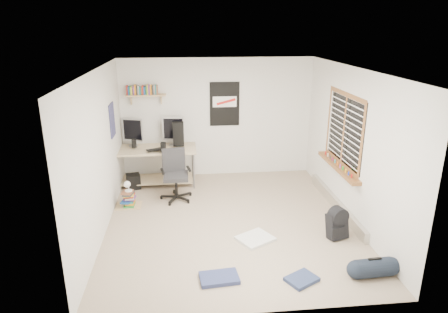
{
  "coord_description": "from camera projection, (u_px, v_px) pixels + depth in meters",
  "views": [
    {
      "loc": [
        -0.71,
        -5.95,
        3.14
      ],
      "look_at": [
        -0.08,
        0.15,
        1.09
      ],
      "focal_mm": 32.0,
      "sensor_mm": 36.0,
      "label": 1
    }
  ],
  "objects": [
    {
      "name": "speaker_left",
      "position": [
        134.0,
        143.0,
        7.92
      ],
      "size": [
        0.09,
        0.09,
        0.18
      ],
      "primitive_type": "cube",
      "rotation": [
        0.0,
        0.0,
        0.06
      ],
      "color": "black",
      "rests_on": "desk"
    },
    {
      "name": "left_wall",
      "position": [
        100.0,
        154.0,
        6.09
      ],
      "size": [
        0.01,
        4.5,
        2.5
      ],
      "primitive_type": "cube",
      "color": "silver",
      "rests_on": "ground"
    },
    {
      "name": "window",
      "position": [
        343.0,
        130.0,
        6.69
      ],
      "size": [
        0.1,
        1.5,
        1.26
      ],
      "primitive_type": "cube",
      "color": "brown",
      "rests_on": "right_wall"
    },
    {
      "name": "jeans_a",
      "position": [
        219.0,
        278.0,
        5.14
      ],
      "size": [
        0.52,
        0.36,
        0.05
      ],
      "primitive_type": "cube",
      "rotation": [
        0.0,
        0.0,
        0.09
      ],
      "color": "navy",
      "rests_on": "floor"
    },
    {
      "name": "jeans_b",
      "position": [
        302.0,
        279.0,
        5.12
      ],
      "size": [
        0.48,
        0.44,
        0.05
      ],
      "primitive_type": "cube",
      "rotation": [
        0.0,
        0.0,
        0.51
      ],
      "color": "navy",
      "rests_on": "floor"
    },
    {
      "name": "pc_tower",
      "position": [
        178.0,
        132.0,
        8.16
      ],
      "size": [
        0.23,
        0.46,
        0.48
      ],
      "primitive_type": "cube",
      "rotation": [
        0.0,
        0.0,
        0.02
      ],
      "color": "black",
      "rests_on": "desk"
    },
    {
      "name": "book_stack",
      "position": [
        128.0,
        198.0,
        7.19
      ],
      "size": [
        0.48,
        0.41,
        0.29
      ],
      "primitive_type": "cube",
      "rotation": [
        0.0,
        0.0,
        0.14
      ],
      "color": "brown",
      "rests_on": "floor"
    },
    {
      "name": "monitor_left",
      "position": [
        133.0,
        134.0,
        8.07
      ],
      "size": [
        0.43,
        0.23,
        0.46
      ],
      "primitive_type": "cube",
      "rotation": [
        0.0,
        0.0,
        -0.31
      ],
      "color": "#ABAAB0",
      "rests_on": "desk"
    },
    {
      "name": "subwoofer",
      "position": [
        134.0,
        182.0,
        7.98
      ],
      "size": [
        0.31,
        0.31,
        0.29
      ],
      "primitive_type": "cube",
      "rotation": [
        0.0,
        0.0,
        0.23
      ],
      "color": "black",
      "rests_on": "floor"
    },
    {
      "name": "speaker_right",
      "position": [
        163.0,
        147.0,
        7.69
      ],
      "size": [
        0.1,
        0.1,
        0.18
      ],
      "primitive_type": "cube",
      "rotation": [
        0.0,
        0.0,
        -0.17
      ],
      "color": "black",
      "rests_on": "desk"
    },
    {
      "name": "right_wall",
      "position": [
        352.0,
        146.0,
        6.48
      ],
      "size": [
        0.01,
        4.5,
        2.5
      ],
      "primitive_type": "cube",
      "color": "silver",
      "rests_on": "ground"
    },
    {
      "name": "desk_lamp",
      "position": [
        128.0,
        187.0,
        7.1
      ],
      "size": [
        0.19,
        0.24,
        0.22
      ],
      "primitive_type": "cube",
      "rotation": [
        0.0,
        0.0,
        -0.29
      ],
      "color": "white",
      "rests_on": "book_stack"
    },
    {
      "name": "office_chair",
      "position": [
        176.0,
        175.0,
        7.36
      ],
      "size": [
        0.72,
        0.72,
        0.95
      ],
      "primitive_type": "cube",
      "rotation": [
        0.0,
        0.0,
        0.18
      ],
      "color": "#262629",
      "rests_on": "floor"
    },
    {
      "name": "poster_back_wall",
      "position": [
        225.0,
        104.0,
        8.31
      ],
      "size": [
        0.62,
        0.03,
        0.92
      ],
      "primitive_type": "cube",
      "color": "black",
      "rests_on": "back_wall"
    },
    {
      "name": "ceiling",
      "position": [
        230.0,
        69.0,
        5.88
      ],
      "size": [
        4.0,
        4.5,
        0.01
      ],
      "primitive_type": "cube",
      "color": "white",
      "rests_on": "ground"
    },
    {
      "name": "poster_left_wall",
      "position": [
        112.0,
        120.0,
        7.14
      ],
      "size": [
        0.02,
        0.42,
        0.6
      ],
      "primitive_type": "cube",
      "color": "navy",
      "rests_on": "left_wall"
    },
    {
      "name": "floor",
      "position": [
        229.0,
        221.0,
        6.68
      ],
      "size": [
        4.0,
        4.5,
        0.01
      ],
      "primitive_type": "cube",
      "color": "gray",
      "rests_on": "ground"
    },
    {
      "name": "tshirt",
      "position": [
        255.0,
        239.0,
        6.1
      ],
      "size": [
        0.65,
        0.62,
        0.04
      ],
      "primitive_type": "cube",
      "rotation": [
        0.0,
        0.0,
        0.52
      ],
      "color": "silver",
      "rests_on": "floor"
    },
    {
      "name": "monitor_right",
      "position": [
        173.0,
        133.0,
        8.13
      ],
      "size": [
        0.44,
        0.17,
        0.47
      ],
      "primitive_type": "cube",
      "rotation": [
        0.0,
        0.0,
        -0.15
      ],
      "color": "#B4B4B9",
      "rests_on": "desk"
    },
    {
      "name": "baseboard_heater",
      "position": [
        336.0,
        204.0,
        7.12
      ],
      "size": [
        0.08,
        2.5,
        0.18
      ],
      "primitive_type": "cube",
      "color": "#B7B2A8",
      "rests_on": "floor"
    },
    {
      "name": "backpack",
      "position": [
        337.0,
        226.0,
        6.11
      ],
      "size": [
        0.36,
        0.32,
        0.4
      ],
      "primitive_type": "cube",
      "rotation": [
        0.0,
        0.0,
        0.3
      ],
      "color": "black",
      "rests_on": "floor"
    },
    {
      "name": "duffel_bag",
      "position": [
        374.0,
        267.0,
        5.18
      ],
      "size": [
        0.27,
        0.27,
        0.49
      ],
      "primitive_type": "cylinder",
      "rotation": [
        0.0,
        0.0,
        0.06
      ],
      "color": "black",
      "rests_on": "floor"
    },
    {
      "name": "keyboard",
      "position": [
        156.0,
        149.0,
        7.8
      ],
      "size": [
        0.4,
        0.27,
        0.02
      ],
      "primitive_type": "cube",
      "rotation": [
        0.0,
        0.0,
        0.4
      ],
      "color": "black",
      "rests_on": "desk"
    },
    {
      "name": "desk",
      "position": [
        153.0,
        167.0,
        8.13
      ],
      "size": [
        1.89,
        1.26,
        0.8
      ],
      "primitive_type": "cube",
      "rotation": [
        0.0,
        0.0,
        -0.31
      ],
      "color": "tan",
      "rests_on": "floor"
    },
    {
      "name": "wall_shelf",
      "position": [
        146.0,
        95.0,
        7.99
      ],
      "size": [
        0.8,
        0.22,
        0.24
      ],
      "primitive_type": "cube",
      "color": "tan",
      "rests_on": "back_wall"
    },
    {
      "name": "back_wall",
      "position": [
        217.0,
        118.0,
        8.41
      ],
      "size": [
        4.0,
        0.01,
        2.5
      ],
      "primitive_type": "cube",
      "color": "silver",
      "rests_on": "ground"
    }
  ]
}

